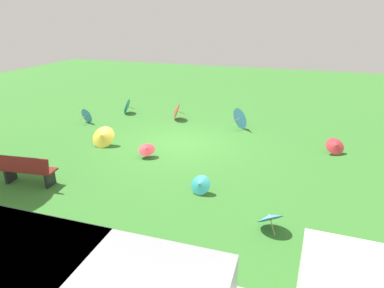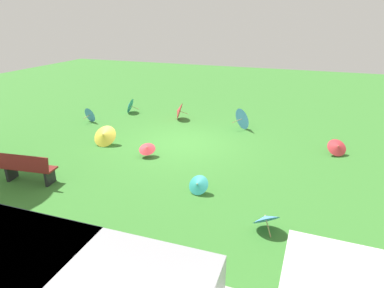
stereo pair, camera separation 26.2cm
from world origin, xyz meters
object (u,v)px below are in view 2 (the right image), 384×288
object	(u,v)px
park_bench	(27,168)
parasol_teal_2	(129,105)
parasol_red_1	(178,111)
parasol_blue_1	(244,118)
parasol_teal_1	(198,184)
parasol_red_3	(147,148)
parasol_yellow_0	(104,135)
parasol_blue_2	(91,115)
parasol_blue_0	(266,218)
parasol_red_0	(337,147)

from	to	relation	value
park_bench	parasol_teal_2	bearing A→B (deg)	-82.14
parasol_red_1	parasol_blue_1	distance (m)	3.13
parasol_teal_1	parasol_teal_2	bearing A→B (deg)	-47.67
parasol_blue_1	parasol_red_3	world-z (taller)	parasol_blue_1
parasol_yellow_0	parasol_blue_2	distance (m)	3.19
parasol_blue_0	parasol_teal_1	xyz separation A→B (m)	(1.97, -1.03, -0.04)
parasol_red_0	parasol_red_1	size ratio (longest dim) A/B	0.95
park_bench	parasol_blue_0	size ratio (longest dim) A/B	2.05
parasol_blue_0	parasol_red_0	bearing A→B (deg)	-107.78
park_bench	parasol_red_1	distance (m)	7.47
parasol_yellow_0	parasol_blue_2	xyz separation A→B (m)	(2.24, -2.27, -0.05)
park_bench	parasol_red_3	size ratio (longest dim) A/B	2.48
parasol_red_0	parasol_red_1	distance (m)	7.05
parasol_red_1	parasol_teal_2	bearing A→B (deg)	-4.02
parasol_blue_1	parasol_blue_2	size ratio (longest dim) A/B	1.32
park_bench	parasol_red_1	size ratio (longest dim) A/B	1.91
parasol_teal_2	parasol_red_3	xyz separation A→B (m)	(-3.36, 4.62, -0.05)
parasol_blue_0	parasol_red_3	world-z (taller)	parasol_blue_0
park_bench	parasol_teal_1	xyz separation A→B (m)	(-4.78, -1.09, -0.19)
parasol_blue_0	parasol_blue_2	bearing A→B (deg)	-32.45
park_bench	parasol_red_1	xyz separation A→B (m)	(-1.67, -7.28, -0.06)
parasol_blue_0	parasol_blue_1	world-z (taller)	parasol_blue_1
parasol_teal_2	parasol_red_3	distance (m)	5.71
park_bench	parasol_teal_2	distance (m)	7.54
parasol_teal_1	parasol_teal_2	size ratio (longest dim) A/B	0.83
parasol_blue_0	parasol_blue_2	size ratio (longest dim) A/B	1.14
parasol_teal_1	parasol_yellow_0	world-z (taller)	parasol_yellow_0
parasol_blue_0	parasol_red_3	xyz separation A→B (m)	(4.42, -2.80, 0.00)
parasol_blue_0	park_bench	bearing A→B (deg)	0.45
parasol_red_0	parasol_blue_1	size ratio (longest dim) A/B	0.88
parasol_blue_0	parasol_teal_2	distance (m)	10.75
parasol_red_1	parasol_blue_1	bearing A→B (deg)	173.98
parasol_blue_1	parasol_teal_2	distance (m)	5.84
parasol_red_1	parasol_teal_2	world-z (taller)	parasol_red_1
parasol_red_0	park_bench	bearing A→B (deg)	31.86
parasol_blue_0	parasol_blue_1	distance (m)	7.17
parasol_teal_1	parasol_red_1	bearing A→B (deg)	-63.29
parasol_red_1	parasol_blue_2	xyz separation A→B (m)	(3.57, 1.73, -0.06)
parasol_blue_1	parasol_blue_2	world-z (taller)	parasol_blue_1
parasol_blue_2	parasol_red_3	distance (m)	5.02
parasol_yellow_0	parasol_red_3	bearing A→B (deg)	167.82
parasol_red_1	parasol_red_3	size ratio (longest dim) A/B	1.30
parasol_blue_0	parasol_red_1	bearing A→B (deg)	-54.88
parasol_red_0	parasol_teal_2	world-z (taller)	parasol_teal_2
park_bench	parasol_teal_2	xyz separation A→B (m)	(1.03, -7.47, -0.10)
parasol_blue_1	parasol_red_1	bearing A→B (deg)	-6.02
park_bench	parasol_blue_2	size ratio (longest dim) A/B	2.33
parasol_yellow_0	parasol_teal_1	bearing A→B (deg)	153.69
parasol_red_0	parasol_teal_1	size ratio (longest dim) A/B	1.26
parasol_blue_1	parasol_yellow_0	world-z (taller)	parasol_blue_1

